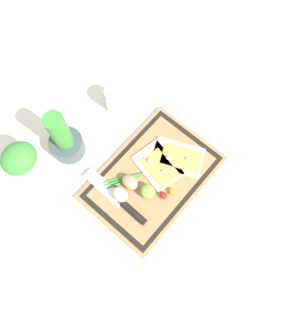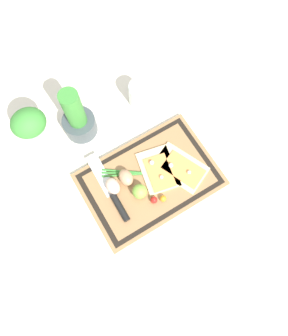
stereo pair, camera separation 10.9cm
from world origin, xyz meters
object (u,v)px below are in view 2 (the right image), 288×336
pizza_slice_far (158,170)px  lime (140,191)px  egg_pink (113,186)px  cherry_tomato_red (154,200)px  herb_pot (78,119)px  sauce_jar (139,95)px  pizza_slice_near (181,168)px  egg_brown (126,177)px  knife (114,198)px  cherry_tomato_yellow (164,198)px  herb_glass (32,128)px

pizza_slice_far → lime: bearing=-159.8°
lime → egg_pink: bearing=136.7°
egg_pink → cherry_tomato_red: bearing=-49.4°
pizza_slice_far → herb_pot: size_ratio=0.75×
pizza_slice_far → sauce_jar: bearing=72.6°
pizza_slice_near → egg_brown: (-0.18, 0.06, 0.02)m
egg_brown → pizza_slice_near: bearing=-19.4°
herb_pot → sauce_jar: herb_pot is taller
knife → cherry_tomato_yellow: bearing=-31.6°
pizza_slice_near → egg_pink: 0.24m
pizza_slice_near → herb_pot: 0.38m
herb_pot → pizza_slice_far: bearing=-61.9°
egg_brown → sauce_jar: 0.31m
cherry_tomato_yellow → egg_pink: bearing=136.3°
cherry_tomato_yellow → sauce_jar: 0.38m
egg_brown → herb_pot: 0.25m
herb_pot → sauce_jar: bearing=-1.4°
pizza_slice_far → egg_pink: egg_pink is taller
pizza_slice_near → egg_pink: bearing=165.4°
herb_glass → herb_pot: bearing=-10.5°
pizza_slice_near → lime: bearing=-179.2°
pizza_slice_near → sauce_jar: 0.31m
pizza_slice_near → herb_glass: herb_glass is taller
lime → cherry_tomato_red: lime is taller
cherry_tomato_yellow → herb_pot: herb_pot is taller
cherry_tomato_red → herb_pot: 0.37m
pizza_slice_far → herb_glass: bearing=133.7°
egg_pink → herb_pot: bearing=87.6°
sauce_jar → cherry_tomato_yellow: bearing=-108.3°
knife → herb_glass: (-0.12, 0.31, 0.09)m
egg_pink → sauce_jar: 0.35m
herb_pot → knife: bearing=-94.9°
cherry_tomato_red → egg_brown: bearing=110.3°
lime → cherry_tomato_yellow: lime is taller
egg_brown → egg_pink: size_ratio=1.00×
pizza_slice_near → egg_pink: size_ratio=3.43×
pizza_slice_near → herb_pot: size_ratio=0.87×
knife → cherry_tomato_yellow: size_ratio=12.16×
egg_brown → egg_pink: (-0.05, -0.00, 0.00)m
knife → cherry_tomato_red: size_ratio=10.95×
knife → egg_brown: egg_brown is taller
sauce_jar → cherry_tomato_red: bearing=-113.4°
egg_brown → herb_glass: herb_glass is taller
egg_brown → cherry_tomato_red: size_ratio=2.47×
egg_pink → herb_pot: 0.25m
knife → lime: (0.08, -0.03, 0.02)m
egg_pink → lime: (0.07, -0.06, 0.00)m
pizza_slice_near → cherry_tomato_yellow: 0.12m
cherry_tomato_red → herb_glass: herb_glass is taller
pizza_slice_far → sauce_jar: size_ratio=1.74×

